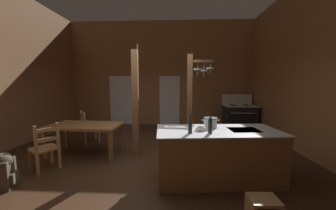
{
  "coord_description": "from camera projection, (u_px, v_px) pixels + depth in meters",
  "views": [
    {
      "loc": [
        0.65,
        -3.72,
        1.71
      ],
      "look_at": [
        0.46,
        0.44,
        1.24
      ],
      "focal_mm": 19.52,
      "sensor_mm": 36.0,
      "label": 1
    }
  ],
  "objects": [
    {
      "name": "ground_plane",
      "position": [
        146.0,
        167.0,
        3.92
      ],
      "size": [
        8.23,
        8.64,
        0.1
      ],
      "primitive_type": "cube",
      "color": "#382316"
    },
    {
      "name": "wall_back",
      "position": [
        161.0,
        74.0,
        7.64
      ],
      "size": [
        8.23,
        0.14,
        4.28
      ],
      "primitive_type": "cube",
      "color": "#93663F",
      "rests_on": "ground_plane"
    },
    {
      "name": "glazed_door_back_left",
      "position": [
        122.0,
        101.0,
        7.77
      ],
      "size": [
        1.0,
        0.01,
        2.05
      ],
      "primitive_type": "cube",
      "color": "white",
      "rests_on": "ground_plane"
    },
    {
      "name": "glazed_panel_back_right",
      "position": [
        170.0,
        101.0,
        7.67
      ],
      "size": [
        0.84,
        0.01,
        2.05
      ],
      "primitive_type": "cube",
      "color": "white",
      "rests_on": "ground_plane"
    },
    {
      "name": "kitchen_island",
      "position": [
        217.0,
        154.0,
        3.29
      ],
      "size": [
        2.23,
        1.14,
        0.91
      ],
      "color": "brown",
      "rests_on": "ground_plane"
    },
    {
      "name": "stove_range",
      "position": [
        239.0,
        117.0,
        6.86
      ],
      "size": [
        1.14,
        0.83,
        1.32
      ],
      "color": "black",
      "rests_on": "ground_plane"
    },
    {
      "name": "support_post_with_pot_rack",
      "position": [
        191.0,
        94.0,
        4.94
      ],
      "size": [
        0.71,
        0.25,
        2.63
      ],
      "color": "brown",
      "rests_on": "ground_plane"
    },
    {
      "name": "support_post_center",
      "position": [
        136.0,
        101.0,
        4.3
      ],
      "size": [
        0.14,
        0.14,
        2.63
      ],
      "color": "brown",
      "rests_on": "ground_plane"
    },
    {
      "name": "step_stool",
      "position": [
        263.0,
        208.0,
        2.28
      ],
      "size": [
        0.37,
        0.29,
        0.3
      ],
      "color": "#9E7044",
      "rests_on": "ground_plane"
    },
    {
      "name": "dining_table",
      "position": [
        86.0,
        128.0,
        4.46
      ],
      "size": [
        1.75,
        1.0,
        0.74
      ],
      "color": "brown",
      "rests_on": "ground_plane"
    },
    {
      "name": "ladderback_chair_near_window",
      "position": [
        88.0,
        127.0,
        5.35
      ],
      "size": [
        0.62,
        0.62,
        0.95
      ],
      "color": "#9E7044",
      "rests_on": "ground_plane"
    },
    {
      "name": "ladderback_chair_by_post",
      "position": [
        45.0,
        148.0,
        3.63
      ],
      "size": [
        0.61,
        0.61,
        0.95
      ],
      "color": "#9E7044",
      "rests_on": "ground_plane"
    },
    {
      "name": "backpack",
      "position": [
        4.0,
        170.0,
        3.0
      ],
      "size": [
        0.37,
        0.38,
        0.6
      ],
      "color": "#4C4233",
      "rests_on": "ground_plane"
    },
    {
      "name": "stockpot_on_counter",
      "position": [
        210.0,
        122.0,
        3.45
      ],
      "size": [
        0.33,
        0.26,
        0.18
      ],
      "color": "silver",
      "rests_on": "kitchen_island"
    },
    {
      "name": "mixing_bowl_on_counter",
      "position": [
        200.0,
        129.0,
        3.19
      ],
      "size": [
        0.17,
        0.17,
        0.06
      ],
      "color": "silver",
      "rests_on": "kitchen_island"
    },
    {
      "name": "bottle_tall_on_counter",
      "position": [
        190.0,
        126.0,
        3.01
      ],
      "size": [
        0.07,
        0.07,
        0.32
      ],
      "color": "#1E2328",
      "rests_on": "kitchen_island"
    },
    {
      "name": "bottle_short_on_counter",
      "position": [
        210.0,
        125.0,
        3.0
      ],
      "size": [
        0.07,
        0.07,
        0.33
      ],
      "color": "#1E2328",
      "rests_on": "kitchen_island"
    }
  ]
}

